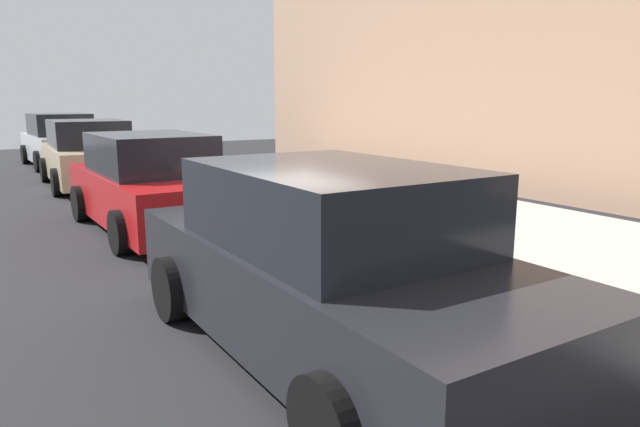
# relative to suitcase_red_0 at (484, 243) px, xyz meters

# --- Properties ---
(ground_plane) EXTENTS (40.00, 40.00, 0.00)m
(ground_plane) POSITION_rel_suitcase_red_0_xyz_m (3.95, 0.67, -0.50)
(ground_plane) COLOR black
(sidewalk_curb) EXTENTS (18.00, 5.00, 0.14)m
(sidewalk_curb) POSITION_rel_suitcase_red_0_xyz_m (3.95, -1.83, -0.43)
(sidewalk_curb) COLOR #ADA89E
(sidewalk_curb) RESTS_ON ground_plane
(suitcase_red_0) EXTENTS (0.42, 0.23, 0.95)m
(suitcase_red_0) POSITION_rel_suitcase_red_0_xyz_m (0.00, 0.00, 0.00)
(suitcase_red_0) COLOR red
(suitcase_red_0) RESTS_ON sidewalk_curb
(suitcase_silver_1) EXTENTS (0.40, 0.24, 0.91)m
(suitcase_silver_1) POSITION_rel_suitcase_red_0_xyz_m (0.45, -0.03, -0.02)
(suitcase_silver_1) COLOR #9EA0A8
(suitcase_silver_1) RESTS_ON sidewalk_curb
(suitcase_maroon_2) EXTENTS (0.50, 0.22, 0.79)m
(suitcase_maroon_2) POSITION_rel_suitcase_red_0_xyz_m (0.94, -0.08, 0.01)
(suitcase_maroon_2) COLOR maroon
(suitcase_maroon_2) RESTS_ON sidewalk_curb
(suitcase_olive_3) EXTENTS (0.49, 0.21, 0.87)m
(suitcase_olive_3) POSITION_rel_suitcase_red_0_xyz_m (1.48, -0.04, -0.08)
(suitcase_olive_3) COLOR #59601E
(suitcase_olive_3) RESTS_ON sidewalk_curb
(suitcase_teal_4) EXTENTS (0.41, 0.25, 0.72)m
(suitcase_teal_4) POSITION_rel_suitcase_red_0_xyz_m (1.98, -0.08, -0.03)
(suitcase_teal_4) COLOR #0F606B
(suitcase_teal_4) RESTS_ON sidewalk_curb
(suitcase_navy_5) EXTENTS (0.51, 0.23, 1.03)m
(suitcase_navy_5) POSITION_rel_suitcase_red_0_xyz_m (2.48, -0.12, 0.02)
(suitcase_navy_5) COLOR navy
(suitcase_navy_5) RESTS_ON sidewalk_curb
(fire_hydrant) EXTENTS (0.39, 0.21, 0.81)m
(fire_hydrant) POSITION_rel_suitcase_red_0_xyz_m (3.21, -0.04, 0.06)
(fire_hydrant) COLOR #D89E0C
(fire_hydrant) RESTS_ON sidewalk_curb
(bollard_post) EXTENTS (0.15, 0.15, 0.69)m
(bollard_post) POSITION_rel_suitcase_red_0_xyz_m (3.98, 0.11, -0.02)
(bollard_post) COLOR brown
(bollard_post) RESTS_ON sidewalk_curb
(parked_car_charcoal_0) EXTENTS (4.64, 2.12, 1.62)m
(parked_car_charcoal_0) POSITION_rel_suitcase_red_0_xyz_m (-0.62, 2.52, 0.26)
(parked_car_charcoal_0) COLOR black
(parked_car_charcoal_0) RESTS_ON ground_plane
(parked_car_red_1) EXTENTS (4.43, 2.10, 1.59)m
(parked_car_red_1) POSITION_rel_suitcase_red_0_xyz_m (4.95, 2.52, 0.24)
(parked_car_red_1) COLOR #AD1619
(parked_car_red_1) RESTS_ON ground_plane
(parked_car_beige_2) EXTENTS (4.32, 2.10, 1.64)m
(parked_car_beige_2) POSITION_rel_suitcase_red_0_xyz_m (10.69, 2.52, 0.27)
(parked_car_beige_2) COLOR tan
(parked_car_beige_2) RESTS_ON ground_plane
(parked_car_silver_3) EXTENTS (4.48, 2.21, 1.70)m
(parked_car_silver_3) POSITION_rel_suitcase_red_0_xyz_m (15.86, 2.52, 0.29)
(parked_car_silver_3) COLOR #B2B5BA
(parked_car_silver_3) RESTS_ON ground_plane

